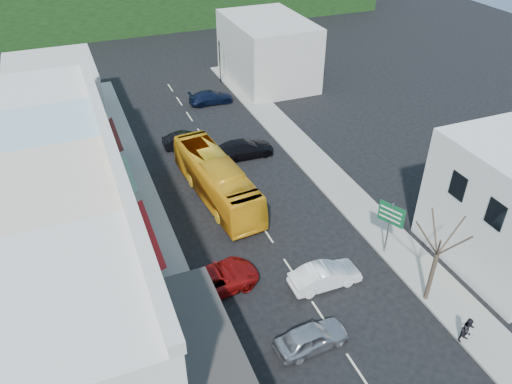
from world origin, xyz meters
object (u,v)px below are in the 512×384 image
(traffic_signal, at_px, (220,62))
(direction_sign, at_px, (388,229))
(car_silver, at_px, (311,337))
(car_white, at_px, (325,276))
(car_red, at_px, (214,281))
(pedestrian_right, at_px, (468,329))
(street_tree, at_px, (437,255))
(pedestrian_left, at_px, (154,286))
(bus, at_px, (216,180))

(traffic_signal, bearing_deg, direction_sign, 109.29)
(car_silver, distance_m, direction_sign, 9.42)
(car_silver, xyz_separation_m, car_white, (2.87, 3.82, 0.00))
(car_red, bearing_deg, direction_sign, -101.53)
(car_silver, xyz_separation_m, traffic_signal, (7.34, 37.22, 1.70))
(car_silver, relative_size, pedestrian_right, 2.59)
(car_white, height_order, street_tree, street_tree)
(pedestrian_left, bearing_deg, traffic_signal, -21.15)
(bus, distance_m, car_white, 11.89)
(bus, relative_size, pedestrian_right, 6.82)
(street_tree, bearing_deg, car_red, 154.26)
(direction_sign, height_order, traffic_signal, traffic_signal)
(traffic_signal, bearing_deg, car_red, 89.20)
(car_red, height_order, traffic_signal, traffic_signal)
(car_white, height_order, pedestrian_right, pedestrian_right)
(pedestrian_left, height_order, traffic_signal, traffic_signal)
(pedestrian_left, bearing_deg, car_white, -101.80)
(street_tree, bearing_deg, car_silver, -176.31)
(pedestrian_right, bearing_deg, traffic_signal, 88.03)
(pedestrian_right, bearing_deg, car_silver, 157.52)
(car_silver, height_order, direction_sign, direction_sign)
(car_silver, distance_m, traffic_signal, 37.97)
(pedestrian_right, xyz_separation_m, direction_sign, (0.08, 7.74, 1.01))
(bus, bearing_deg, pedestrian_left, -132.92)
(pedestrian_left, height_order, street_tree, street_tree)
(pedestrian_left, xyz_separation_m, direction_sign, (14.88, -1.67, 1.01))
(car_red, distance_m, traffic_signal, 33.12)
(car_red, bearing_deg, street_tree, -122.03)
(pedestrian_left, relative_size, pedestrian_right, 1.00)
(car_silver, xyz_separation_m, pedestrian_left, (-6.96, 6.58, 0.30))
(direction_sign, bearing_deg, car_white, 167.24)
(pedestrian_left, relative_size, street_tree, 0.24)
(car_red, height_order, pedestrian_right, pedestrian_right)
(car_white, height_order, pedestrian_left, pedestrian_left)
(car_red, xyz_separation_m, street_tree, (11.30, -5.45, 2.82))
(car_white, xyz_separation_m, traffic_signal, (4.47, 33.39, 1.70))
(car_white, height_order, direction_sign, direction_sign)
(pedestrian_right, bearing_deg, car_red, 139.47)
(pedestrian_left, bearing_deg, car_silver, -129.54)
(car_silver, distance_m, pedestrian_right, 8.34)
(pedestrian_left, distance_m, direction_sign, 15.01)
(direction_sign, height_order, street_tree, street_tree)
(car_red, height_order, pedestrian_left, pedestrian_left)
(car_silver, height_order, traffic_signal, traffic_signal)
(car_red, bearing_deg, traffic_signal, -25.35)
(bus, xyz_separation_m, car_red, (-3.20, -9.31, -0.85))
(car_red, height_order, direction_sign, direction_sign)
(direction_sign, relative_size, traffic_signal, 0.84)
(bus, relative_size, car_white, 2.64)
(car_silver, height_order, street_tree, street_tree)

